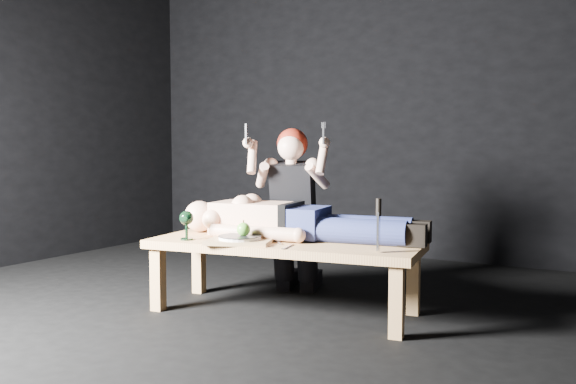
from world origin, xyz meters
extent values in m
plane|color=black|center=(0.00, 0.00, 0.00)|extent=(5.00, 5.00, 0.00)
plane|color=black|center=(0.00, 2.50, 1.50)|extent=(5.00, 0.00, 5.00)
cube|color=tan|center=(0.35, 0.24, 0.23)|extent=(1.75, 0.85, 0.45)
cube|color=#A98453|center=(0.16, 0.03, 0.46)|extent=(0.45, 0.39, 0.02)
cylinder|color=white|center=(0.16, 0.03, 0.48)|extent=(0.33, 0.33, 0.02)
sphere|color=#4DA826|center=(0.18, 0.04, 0.53)|extent=(0.08, 0.08, 0.08)
cube|color=#B2B2B7|center=(-0.01, 0.01, 0.45)|extent=(0.04, 0.18, 0.01)
cube|color=#B2B2B7|center=(0.49, 0.04, 0.45)|extent=(0.05, 0.18, 0.01)
cube|color=#B2B2B7|center=(0.35, 0.16, 0.45)|extent=(0.13, 0.14, 0.01)
camera|label=1|loc=(2.18, -2.92, 1.01)|focal=37.15mm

